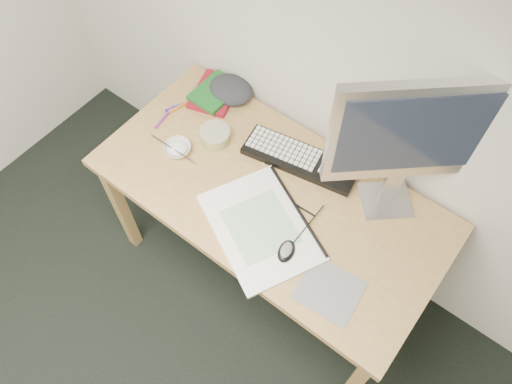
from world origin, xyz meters
TOP-DOWN VIEW (x-y plane):
  - desk at (-0.20, 1.43)m, footprint 1.40×0.70m
  - mousepad at (0.21, 1.23)m, footprint 0.23×0.21m
  - sketchpad at (-0.13, 1.28)m, footprint 0.56×0.50m
  - keyboard at (-0.19, 1.62)m, footprint 0.49×0.24m
  - monitor at (0.18, 1.67)m, footprint 0.43×0.39m
  - mouse at (0.01, 1.25)m, footprint 0.08×0.11m
  - rice_bowl at (-0.62, 1.36)m, footprint 0.14×0.14m
  - chopsticks at (-0.63, 1.33)m, footprint 0.22×0.02m
  - fruit_tub at (-0.53, 1.49)m, footprint 0.14×0.14m
  - book_red at (-0.70, 1.69)m, footprint 0.24×0.28m
  - book_green at (-0.69, 1.68)m, footprint 0.16×0.21m
  - cloth_lump at (-0.64, 1.73)m, footprint 0.18×0.15m
  - pencil_pink at (-0.18, 1.44)m, footprint 0.17×0.07m
  - pencil_tan at (-0.22, 1.50)m, footprint 0.17×0.06m
  - pencil_black at (-0.09, 1.44)m, footprint 0.18×0.01m
  - marker_blue at (-0.78, 1.54)m, footprint 0.06×0.12m
  - marker_orange at (-0.77, 1.55)m, footprint 0.05×0.14m
  - marker_purple at (-0.79, 1.45)m, footprint 0.03×0.14m

SIDE VIEW (x-z plane):
  - desk at x=-0.20m, z-range 0.29..1.04m
  - mousepad at x=0.21m, z-range 0.75..0.75m
  - pencil_tan at x=-0.22m, z-range 0.75..0.76m
  - pencil_black at x=-0.09m, z-range 0.75..0.76m
  - pencil_pink at x=-0.18m, z-range 0.75..0.76m
  - marker_blue at x=-0.78m, z-range 0.75..0.76m
  - marker_purple at x=-0.79m, z-range 0.75..0.76m
  - sketchpad at x=-0.13m, z-range 0.75..0.76m
  - marker_orange at x=-0.77m, z-range 0.75..0.76m
  - book_red at x=-0.70m, z-range 0.75..0.77m
  - keyboard at x=-0.19m, z-range 0.75..0.78m
  - rice_bowl at x=-0.62m, z-range 0.75..0.79m
  - mouse at x=0.01m, z-range 0.76..0.80m
  - fruit_tub at x=-0.53m, z-range 0.75..0.81m
  - book_green at x=-0.69m, z-range 0.77..0.79m
  - cloth_lump at x=-0.64m, z-range 0.75..0.82m
  - chopsticks at x=-0.63m, z-range 0.78..0.80m
  - monitor at x=0.18m, z-range 0.83..1.47m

